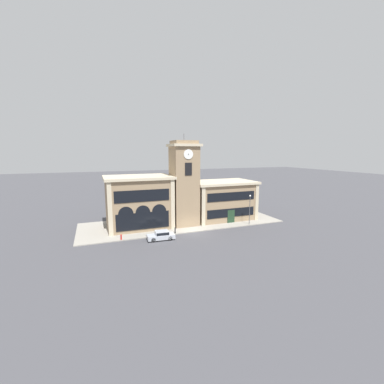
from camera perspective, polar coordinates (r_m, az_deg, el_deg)
name	(u,v)px	position (r m, az deg, el deg)	size (l,w,h in m)	color
ground_plane	(194,232)	(44.17, 0.47, -8.98)	(300.00, 300.00, 0.00)	#424247
sidewalk_kerb	(182,223)	(49.81, -2.22, -6.81)	(37.52, 12.60, 0.15)	gray
clock_tower	(184,184)	(47.08, -1.76, 1.89)	(5.21, 5.21, 16.76)	#937A5B
town_hall_left_wing	(139,202)	(47.15, -11.75, -2.13)	(11.80, 8.55, 9.33)	#937A5B
town_hall_right_wing	(222,200)	(52.61, 6.59, -1.74)	(12.91, 8.55, 7.74)	#937A5B
parked_car_near	(161,235)	(40.79, -6.85, -9.49)	(4.32, 2.09, 1.40)	#B2B7C1
street_lamp	(250,205)	(48.70, 12.72, -2.85)	(0.36, 0.36, 5.58)	#4C4C51
bollard	(175,230)	(43.19, -3.77, -8.48)	(0.18, 0.18, 1.06)	black
fire_hydrant	(121,237)	(41.62, -15.47, -9.62)	(0.22, 0.22, 0.87)	red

